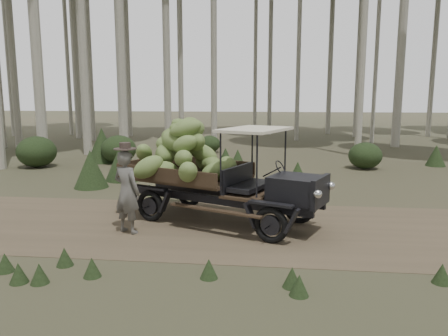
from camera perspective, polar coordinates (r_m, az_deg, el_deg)
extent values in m
plane|color=#473D2B|center=(9.00, 13.47, -7.99)|extent=(120.00, 120.00, 0.00)
cube|color=brown|center=(8.99, 13.47, -7.97)|extent=(70.00, 4.00, 0.01)
cube|color=black|center=(8.44, 9.30, -2.70)|extent=(1.17, 1.14, 0.49)
cube|color=black|center=(8.28, 12.50, -3.03)|extent=(0.44, 0.86, 0.56)
cube|color=black|center=(8.93, 1.75, -1.31)|extent=(0.57, 1.18, 0.49)
cube|color=#38281C|center=(9.60, -4.89, -1.12)|extent=(2.95, 2.49, 0.07)
cube|color=#38281C|center=(10.23, -2.31, 0.50)|extent=(2.33, 1.05, 0.29)
cube|color=#38281C|center=(8.93, -7.87, -0.93)|extent=(2.33, 1.05, 0.29)
cube|color=#38281C|center=(10.33, -10.64, 0.43)|extent=(0.70, 1.51, 0.29)
cube|color=beige|center=(8.62, 4.05, 5.04)|extent=(1.56, 1.81, 0.05)
cube|color=black|center=(9.46, 1.04, -3.35)|extent=(3.83, 1.73, 0.16)
cube|color=black|center=(8.89, -1.10, -4.21)|extent=(3.83, 1.73, 0.16)
torus|color=black|center=(9.29, 9.75, -5.11)|extent=(0.68, 0.39, 0.68)
torus|color=black|center=(8.00, 6.13, -7.44)|extent=(0.68, 0.39, 0.68)
torus|color=black|center=(10.54, -4.62, -3.24)|extent=(0.68, 0.39, 0.68)
torus|color=black|center=(9.43, -9.60, -4.89)|extent=(0.68, 0.39, 0.68)
sphere|color=beige|center=(8.63, 13.78, -2.27)|extent=(0.16, 0.16, 0.16)
sphere|color=beige|center=(7.88, 12.12, -3.34)|extent=(0.16, 0.16, 0.16)
ellipsoid|color=olive|center=(10.03, -2.64, 0.88)|extent=(0.58, 0.72, 0.53)
ellipsoid|color=olive|center=(9.78, -2.88, 2.04)|extent=(0.91, 0.59, 0.62)
ellipsoid|color=olive|center=(9.16, -5.14, 3.13)|extent=(0.75, 0.56, 0.54)
ellipsoid|color=olive|center=(9.59, -4.91, 5.18)|extent=(0.79, 0.85, 0.63)
ellipsoid|color=olive|center=(9.40, 0.37, 0.22)|extent=(0.47, 0.65, 0.43)
ellipsoid|color=olive|center=(10.31, -7.06, 2.76)|extent=(0.84, 0.49, 0.67)
ellipsoid|color=olive|center=(9.95, -6.34, 4.00)|extent=(0.75, 0.60, 0.50)
ellipsoid|color=olive|center=(9.50, -4.59, 5.33)|extent=(0.80, 0.79, 0.56)
ellipsoid|color=olive|center=(8.94, -1.01, -0.50)|extent=(0.83, 0.58, 0.61)
ellipsoid|color=olive|center=(9.72, -7.62, 1.87)|extent=(0.47, 0.75, 0.56)
ellipsoid|color=olive|center=(9.67, -4.30, 3.77)|extent=(0.59, 0.69, 0.37)
ellipsoid|color=olive|center=(9.53, -5.67, 4.92)|extent=(0.66, 0.75, 0.50)
ellipsoid|color=olive|center=(9.15, -7.72, -0.31)|extent=(0.68, 0.54, 0.46)
ellipsoid|color=olive|center=(10.24, -5.69, 2.56)|extent=(0.58, 0.83, 0.41)
ellipsoid|color=olive|center=(9.42, -5.20, 3.71)|extent=(0.69, 0.60, 0.39)
ellipsoid|color=olive|center=(9.40, -4.53, 5.17)|extent=(0.82, 0.75, 0.45)
ellipsoid|color=olive|center=(9.55, -1.59, 0.42)|extent=(0.74, 0.73, 0.34)
ellipsoid|color=olive|center=(9.70, -10.40, 1.98)|extent=(0.49, 0.85, 0.59)
ellipsoid|color=olive|center=(9.56, -6.47, 3.53)|extent=(0.84, 0.77, 0.55)
ellipsoid|color=olive|center=(9.61, -5.29, 5.23)|extent=(0.73, 0.82, 0.60)
ellipsoid|color=olive|center=(9.58, -1.45, 0.36)|extent=(0.44, 0.67, 0.44)
ellipsoid|color=olive|center=(8.95, -5.34, 1.24)|extent=(0.60, 0.84, 0.51)
ellipsoid|color=olive|center=(9.46, -3.80, 3.46)|extent=(0.68, 0.87, 0.53)
ellipsoid|color=olive|center=(9.30, -5.08, 5.13)|extent=(0.78, 0.34, 0.51)
ellipsoid|color=olive|center=(9.09, -9.85, 0.13)|extent=(0.86, 0.60, 0.68)
ellipsoid|color=olive|center=(8.50, -4.72, -0.54)|extent=(0.52, 0.79, 0.63)
imported|color=#56534E|center=(8.64, -12.58, -3.07)|extent=(0.70, 0.60, 1.63)
cylinder|color=#372C27|center=(8.50, -12.78, 2.46)|extent=(0.58, 0.58, 0.02)
cylinder|color=#372C27|center=(8.49, -12.80, 2.82)|extent=(0.29, 0.29, 0.13)
cylinder|color=#B2AD9E|center=(26.45, 9.91, 20.63)|extent=(0.25, 0.25, 15.60)
cylinder|color=#B2AD9E|center=(30.15, 6.18, 19.84)|extent=(0.29, 0.29, 16.13)
cylinder|color=#B2AD9E|center=(31.22, 13.95, 18.85)|extent=(0.32, 0.32, 15.68)
cylinder|color=#B2AD9E|center=(30.01, 4.19, 19.36)|extent=(0.25, 0.25, 15.55)
cylinder|color=#B2AD9E|center=(29.61, 17.60, 19.50)|extent=(0.40, 0.40, 15.97)
cone|color=#233319|center=(18.05, -15.64, 2.91)|extent=(1.23, 1.23, 1.37)
ellipsoid|color=#233319|center=(20.28, -1.88, 3.16)|extent=(0.99, 0.99, 0.79)
cone|color=#233319|center=(13.20, -17.02, -0.11)|extent=(0.99, 0.99, 1.10)
ellipsoid|color=#233319|center=(16.61, 17.96, 1.56)|extent=(1.19, 1.19, 0.95)
cone|color=#233319|center=(18.02, 0.20, 1.87)|extent=(0.46, 0.46, 0.51)
cone|color=#233319|center=(14.28, 9.60, -0.24)|extent=(0.49, 0.49, 0.54)
cone|color=#233319|center=(14.90, -7.22, 0.22)|extent=(0.48, 0.48, 0.54)
ellipsoid|color=#233319|center=(17.59, -13.59, 2.41)|extent=(1.36, 1.36, 1.09)
cone|color=#233319|center=(14.05, -13.08, 0.95)|extent=(1.13, 1.13, 1.25)
ellipsoid|color=#233319|center=(17.58, -23.28, 1.97)|extent=(1.43, 1.43, 1.14)
cone|color=#233319|center=(17.71, -7.85, 1.67)|extent=(0.47, 0.47, 0.53)
cone|color=#233319|center=(15.99, 1.81, 1.22)|extent=(0.63, 0.63, 0.70)
cone|color=#233319|center=(18.29, 25.95, 1.49)|extent=(0.73, 0.73, 0.81)
cone|color=#233319|center=(6.94, -22.97, -12.55)|extent=(0.27, 0.27, 0.30)
cone|color=#233319|center=(6.91, -16.86, -12.30)|extent=(0.27, 0.27, 0.30)
cone|color=#233319|center=(7.13, 26.58, -12.22)|extent=(0.27, 0.27, 0.30)
cone|color=#233319|center=(6.37, 8.87, -13.91)|extent=(0.27, 0.27, 0.30)
cone|color=#233319|center=(7.46, -20.11, -10.82)|extent=(0.27, 0.27, 0.30)
cone|color=#233319|center=(7.58, -26.70, -10.96)|extent=(0.27, 0.27, 0.30)
cone|color=#233319|center=(6.58, -2.00, -12.99)|extent=(0.27, 0.27, 0.30)
cone|color=#233319|center=(7.08, -25.25, -12.29)|extent=(0.27, 0.27, 0.30)
cone|color=#233319|center=(6.15, 9.78, -14.84)|extent=(0.27, 0.27, 0.30)
cone|color=#233319|center=(11.88, -9.68, -2.83)|extent=(0.27, 0.27, 0.30)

